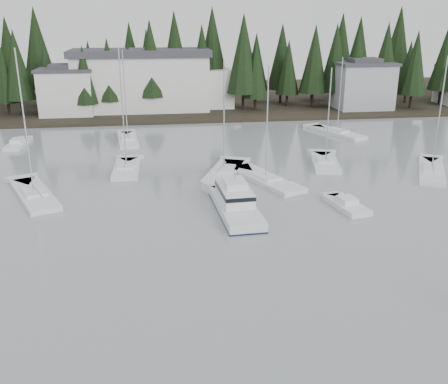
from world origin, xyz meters
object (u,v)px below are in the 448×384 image
(cabin_cruiser_center, at_px, (235,204))
(sailboat_8, at_px, (325,164))
(sailboat_9, at_px, (128,141))
(sailboat_5, at_px, (337,134))
(runabout_1, at_px, (347,206))
(sailboat_0, at_px, (127,170))
(house_west, at_px, (67,91))
(sailboat_11, at_px, (431,172))
(house_east_a, at_px, (363,85))
(sailboat_13, at_px, (224,173))
(sailboat_4, at_px, (34,196))
(runabout_3, at_px, (18,145))
(harbor_inn, at_px, (153,81))
(sailboat_7, at_px, (265,180))

(cabin_cruiser_center, relative_size, sailboat_8, 0.89)
(sailboat_8, xyz_separation_m, sailboat_9, (-24.17, 15.29, 0.01))
(sailboat_5, bearing_deg, runabout_1, 139.29)
(sailboat_0, xyz_separation_m, sailboat_9, (-0.43, 14.56, -0.01))
(house_west, bearing_deg, sailboat_11, -41.25)
(house_east_a, bearing_deg, sailboat_13, -130.61)
(sailboat_13, bearing_deg, sailboat_8, -58.88)
(sailboat_11, relative_size, sailboat_13, 1.04)
(sailboat_8, bearing_deg, sailboat_13, 112.85)
(sailboat_0, relative_size, runabout_1, 2.52)
(house_west, relative_size, sailboat_4, 0.64)
(sailboat_0, bearing_deg, sailboat_9, 3.06)
(house_west, relative_size, sailboat_13, 0.73)
(house_west, xyz_separation_m, runabout_3, (-3.95, -20.65, -4.52))
(sailboat_5, distance_m, sailboat_8, 17.32)
(harbor_inn, bearing_deg, house_east_a, -6.36)
(sailboat_9, bearing_deg, house_west, 23.53)
(sailboat_4, bearing_deg, sailboat_13, -99.33)
(cabin_cruiser_center, xyz_separation_m, sailboat_9, (-10.88, 29.02, -0.60))
(runabout_3, bearing_deg, sailboat_9, -86.76)
(harbor_inn, bearing_deg, sailboat_9, -99.48)
(runabout_3, bearing_deg, house_west, -9.23)
(sailboat_0, distance_m, sailboat_11, 35.14)
(sailboat_4, height_order, runabout_3, sailboat_4)
(house_east_a, relative_size, harbor_inn, 0.36)
(sailboat_8, bearing_deg, sailboat_4, 115.64)
(runabout_3, bearing_deg, sailboat_5, -87.32)
(sailboat_0, relative_size, sailboat_9, 1.08)
(cabin_cruiser_center, relative_size, runabout_3, 1.58)
(sailboat_9, xyz_separation_m, runabout_3, (-15.06, -0.43, 0.06))
(sailboat_0, height_order, sailboat_7, sailboat_0)
(sailboat_5, bearing_deg, sailboat_8, 133.02)
(sailboat_7, bearing_deg, sailboat_4, 72.00)
(house_east_a, bearing_deg, runabout_1, -113.80)
(sailboat_11, distance_m, runabout_1, 16.52)
(harbor_inn, height_order, cabin_cruiser_center, harbor_inn)
(sailboat_7, distance_m, sailboat_13, 5.20)
(sailboat_8, distance_m, sailboat_11, 12.03)
(sailboat_8, xyz_separation_m, sailboat_11, (10.93, -5.02, 0.01))
(house_west, relative_size, runabout_1, 1.68)
(house_west, relative_size, sailboat_0, 0.67)
(cabin_cruiser_center, bearing_deg, harbor_inn, 4.53)
(sailboat_0, relative_size, sailboat_4, 0.96)
(sailboat_5, bearing_deg, runabout_3, 68.85)
(house_east_a, relative_size, sailboat_5, 0.89)
(harbor_inn, xyz_separation_m, sailboat_4, (-12.20, -45.95, -5.70))
(house_west, bearing_deg, sailboat_0, -71.65)
(house_west, relative_size, sailboat_11, 0.70)
(sailboat_0, height_order, sailboat_8, sailboat_0)
(sailboat_4, distance_m, sailboat_8, 33.20)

